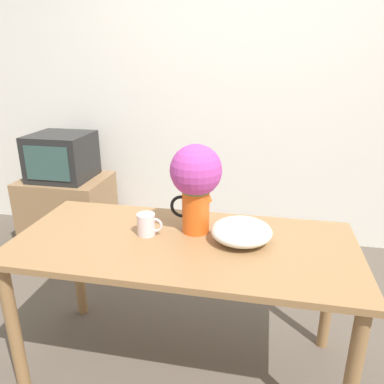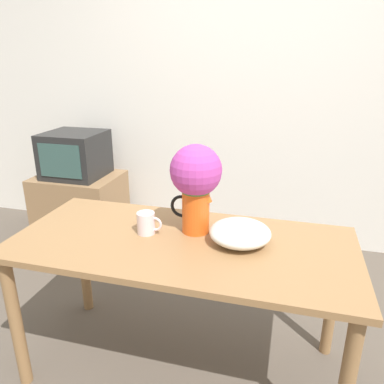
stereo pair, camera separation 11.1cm
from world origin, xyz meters
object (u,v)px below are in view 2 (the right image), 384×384
object	(u,v)px
flower_vase	(196,179)
tv_set	(75,154)
white_bowl	(240,233)
coffee_mug	(147,223)

from	to	relation	value
flower_vase	tv_set	xyz separation A→B (m)	(-1.33, 1.08, -0.23)
tv_set	white_bowl	bearing A→B (deg)	-36.37
white_bowl	tv_set	bearing A→B (deg)	143.63
flower_vase	tv_set	distance (m)	1.73
flower_vase	white_bowl	xyz separation A→B (m)	(0.23, -0.07, -0.22)
flower_vase	coffee_mug	bearing A→B (deg)	-159.25
flower_vase	coffee_mug	xyz separation A→B (m)	(-0.22, -0.08, -0.21)
flower_vase	white_bowl	bearing A→B (deg)	-16.04
flower_vase	tv_set	bearing A→B (deg)	140.89
coffee_mug	white_bowl	distance (m)	0.45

